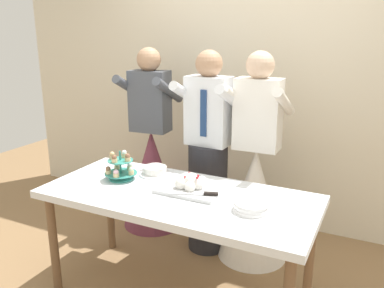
# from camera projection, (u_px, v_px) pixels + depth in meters

# --- Properties ---
(rear_wall) EXTENTS (5.20, 0.10, 2.90)m
(rear_wall) POSITION_uv_depth(u_px,v_px,m) (251.00, 69.00, 3.68)
(rear_wall) COLOR beige
(rear_wall) RESTS_ON ground_plane
(dessert_table) EXTENTS (1.80, 0.80, 0.78)m
(dessert_table) POSITION_uv_depth(u_px,v_px,m) (178.00, 204.00, 2.64)
(dessert_table) COLOR silver
(dessert_table) RESTS_ON ground_plane
(cupcake_stand) EXTENTS (0.23, 0.23, 0.21)m
(cupcake_stand) POSITION_uv_depth(u_px,v_px,m) (120.00, 168.00, 2.85)
(cupcake_stand) COLOR teal
(cupcake_stand) RESTS_ON dessert_table
(main_cake_tray) EXTENTS (0.43, 0.32, 0.12)m
(main_cake_tray) POSITION_uv_depth(u_px,v_px,m) (191.00, 185.00, 2.66)
(main_cake_tray) COLOR silver
(main_cake_tray) RESTS_ON dessert_table
(plate_stack) EXTENTS (0.21, 0.21, 0.05)m
(plate_stack) POSITION_uv_depth(u_px,v_px,m) (251.00, 207.00, 2.36)
(plate_stack) COLOR white
(plate_stack) RESTS_ON dessert_table
(round_cake) EXTENTS (0.24, 0.24, 0.06)m
(round_cake) POSITION_uv_depth(u_px,v_px,m) (155.00, 171.00, 2.96)
(round_cake) COLOR white
(round_cake) RESTS_ON dessert_table
(person_groom) EXTENTS (0.48, 0.50, 1.66)m
(person_groom) POSITION_uv_depth(u_px,v_px,m) (208.00, 165.00, 3.26)
(person_groom) COLOR #232328
(person_groom) RESTS_ON ground_plane
(person_bride) EXTENTS (0.56, 0.56, 1.66)m
(person_bride) POSITION_uv_depth(u_px,v_px,m) (255.00, 189.00, 3.18)
(person_bride) COLOR white
(person_bride) RESTS_ON ground_plane
(person_guest) EXTENTS (0.56, 0.56, 1.66)m
(person_guest) POSITION_uv_depth(u_px,v_px,m) (152.00, 166.00, 3.72)
(person_guest) COLOR brown
(person_guest) RESTS_ON ground_plane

